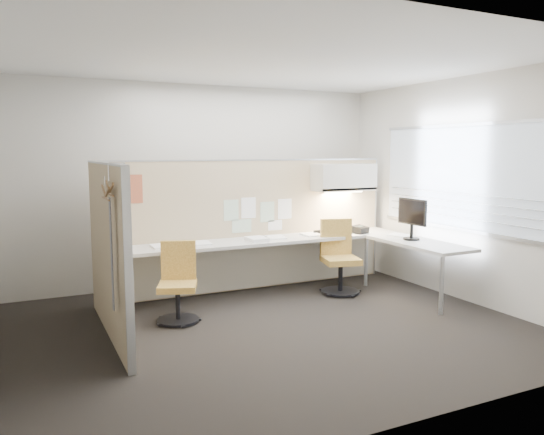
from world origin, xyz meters
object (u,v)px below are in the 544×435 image
desk (292,249)px  chair_right (339,259)px  monitor (412,216)px  phone (359,230)px  chair_left (178,285)px

desk → chair_right: size_ratio=4.16×
monitor → phone: bearing=19.5°
chair_right → monitor: monitor is taller
chair_right → phone: size_ratio=3.71×
desk → phone: bearing=0.9°
chair_left → monitor: (3.05, -0.26, 0.63)m
desk → monitor: bearing=-28.3°
monitor → phone: (-0.29, 0.76, -0.26)m
chair_left → monitor: monitor is taller
desk → monitor: 1.62m
chair_left → monitor: 3.12m
chair_right → phone: chair_right is taller
monitor → phone: 0.85m
chair_left → monitor: size_ratio=1.63×
chair_left → chair_right: size_ratio=0.90×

